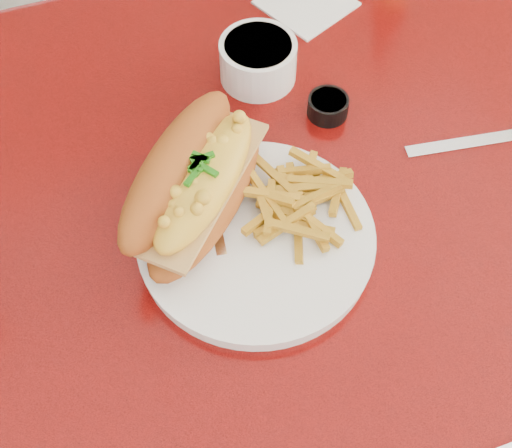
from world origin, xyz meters
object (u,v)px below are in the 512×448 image
object	(u,v)px
gravy_ramekin	(258,60)
diner_table	(261,240)
sauce_cup_right	(328,106)
knife	(507,136)
dinner_plate	(256,239)
fork	(209,191)
booth_bench_far	(146,38)
mac_hoagie	(195,182)

from	to	relation	value
gravy_ramekin	diner_table	bearing A→B (deg)	-107.59
sauce_cup_right	knife	size ratio (longest dim) A/B	0.27
dinner_plate	fork	bearing A→B (deg)	113.03
fork	dinner_plate	bearing A→B (deg)	-149.29
booth_bench_far	mac_hoagie	size ratio (longest dim) A/B	4.87
diner_table	booth_bench_far	world-z (taller)	booth_bench_far
booth_bench_far	knife	distance (m)	1.04
gravy_ramekin	sauce_cup_right	bearing A→B (deg)	-55.98
fork	knife	bearing A→B (deg)	-86.84
booth_bench_far	mac_hoagie	distance (m)	1.01
booth_bench_far	knife	world-z (taller)	booth_bench_far
dinner_plate	sauce_cup_right	distance (m)	0.21
mac_hoagie	knife	xyz separation A→B (m)	(0.39, -0.01, -0.06)
diner_table	fork	world-z (taller)	fork
dinner_plate	knife	size ratio (longest dim) A/B	1.23
diner_table	dinner_plate	xyz separation A→B (m)	(-0.04, -0.10, 0.17)
diner_table	booth_bench_far	distance (m)	0.87
diner_table	knife	distance (m)	0.35
fork	gravy_ramekin	xyz separation A→B (m)	(0.12, 0.17, 0.01)
dinner_plate	fork	world-z (taller)	same
diner_table	sauce_cup_right	bearing A→B (deg)	27.45
fork	gravy_ramekin	bearing A→B (deg)	-27.32
booth_bench_far	dinner_plate	xyz separation A→B (m)	(-0.04, -0.91, 0.49)
booth_bench_far	gravy_ramekin	distance (m)	0.84
mac_hoagie	fork	distance (m)	0.05
booth_bench_far	dinner_plate	size ratio (longest dim) A/B	4.46
booth_bench_far	dinner_plate	world-z (taller)	booth_bench_far
mac_hoagie	booth_bench_far	bearing A→B (deg)	36.76
dinner_plate	gravy_ramekin	size ratio (longest dim) A/B	2.49
dinner_plate	knife	xyz separation A→B (m)	(0.34, 0.04, -0.01)
mac_hoagie	dinner_plate	bearing A→B (deg)	-97.50
dinner_plate	sauce_cup_right	world-z (taller)	sauce_cup_right
mac_hoagie	gravy_ramekin	size ratio (longest dim) A/B	2.28
diner_table	dinner_plate	size ratio (longest dim) A/B	4.57
mac_hoagie	fork	size ratio (longest dim) A/B	1.46
diner_table	knife	size ratio (longest dim) A/B	5.62
fork	diner_table	bearing A→B (deg)	-63.90
sauce_cup_right	knife	world-z (taller)	sauce_cup_right
booth_bench_far	gravy_ramekin	size ratio (longest dim) A/B	11.11
booth_bench_far	sauce_cup_right	distance (m)	0.91
mac_hoagie	fork	xyz separation A→B (m)	(0.02, 0.01, -0.04)
fork	knife	distance (m)	0.37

